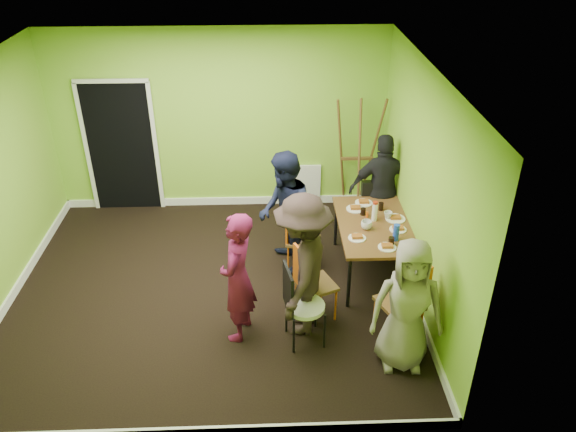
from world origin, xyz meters
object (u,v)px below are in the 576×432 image
(dining_table, at_px, (374,228))
(person_left_near, at_px, (303,266))
(chair_front_end, at_px, (405,300))
(thermos, at_px, (375,212))
(orange_bottle, at_px, (367,215))
(person_left_far, at_px, (285,214))
(chair_back_end, at_px, (375,201))
(person_back_end, at_px, (383,189))
(chair_left_near, at_px, (310,280))
(blue_bottle, at_px, (396,232))
(person_front_end, at_px, (407,306))
(chair_bentwood, at_px, (299,302))
(easel, at_px, (357,156))
(person_standing, at_px, (238,278))
(chair_left_far, at_px, (298,234))

(dining_table, distance_m, person_left_near, 1.43)
(chair_front_end, distance_m, thermos, 1.46)
(orange_bottle, xyz_separation_m, person_left_far, (-1.07, -0.03, 0.04))
(dining_table, bearing_deg, thermos, 81.58)
(dining_table, distance_m, chair_back_end, 0.77)
(person_back_end, bearing_deg, orange_bottle, 63.62)
(chair_left_near, bearing_deg, dining_table, 111.19)
(chair_left_near, bearing_deg, blue_bottle, 91.02)
(chair_back_end, xyz_separation_m, person_front_end, (-0.10, -2.39, 0.10))
(dining_table, height_order, person_front_end, person_front_end)
(chair_left_near, xyz_separation_m, person_left_far, (-0.26, 1.02, 0.28))
(chair_left_near, relative_size, person_front_end, 0.64)
(chair_bentwood, bearing_deg, easel, 149.33)
(person_left_near, bearing_deg, person_front_end, 74.66)
(chair_front_end, bearing_deg, person_standing, 149.28)
(orange_bottle, bearing_deg, chair_left_far, -179.79)
(chair_back_end, bearing_deg, chair_bentwood, 60.56)
(easel, bearing_deg, chair_back_end, -82.57)
(blue_bottle, xyz_separation_m, person_standing, (-1.87, -0.73, -0.08))
(thermos, xyz_separation_m, blue_bottle, (0.18, -0.48, -0.01))
(chair_front_end, height_order, person_front_end, person_front_end)
(blue_bottle, distance_m, person_back_end, 1.22)
(thermos, relative_size, person_back_end, 0.15)
(easel, distance_m, person_left_near, 2.92)
(person_standing, bearing_deg, easel, 162.96)
(dining_table, relative_size, chair_left_far, 1.64)
(chair_bentwood, xyz_separation_m, person_front_end, (1.08, -0.37, 0.21))
(blue_bottle, height_order, orange_bottle, blue_bottle)
(chair_front_end, relative_size, person_front_end, 0.69)
(chair_bentwood, distance_m, person_standing, 0.72)
(person_left_near, bearing_deg, person_left_far, -157.67)
(dining_table, relative_size, chair_left_near, 1.53)
(chair_back_end, relative_size, person_left_near, 0.55)
(chair_back_end, height_order, chair_front_end, chair_front_end)
(person_left_far, bearing_deg, chair_left_near, 7.83)
(blue_bottle, bearing_deg, chair_front_end, -94.27)
(chair_bentwood, relative_size, easel, 0.53)
(dining_table, relative_size, chair_bentwood, 1.51)
(orange_bottle, bearing_deg, person_left_near, -126.93)
(chair_back_end, xyz_separation_m, person_left_near, (-1.13, -1.79, 0.20))
(chair_left_far, bearing_deg, dining_table, 99.27)
(blue_bottle, height_order, person_standing, person_standing)
(chair_bentwood, xyz_separation_m, easel, (1.05, 2.97, 0.37))
(thermos, bearing_deg, person_back_end, 71.53)
(chair_front_end, height_order, blue_bottle, chair_front_end)
(person_standing, xyz_separation_m, person_left_far, (0.55, 1.25, 0.05))
(chair_left_far, xyz_separation_m, person_back_end, (1.22, 0.67, 0.29))
(person_left_far, distance_m, person_left_near, 1.19)
(chair_bentwood, height_order, person_front_end, person_front_end)
(person_standing, bearing_deg, person_left_far, 170.41)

